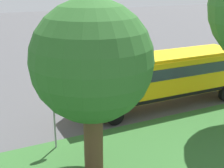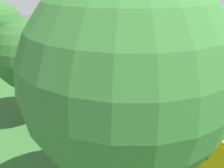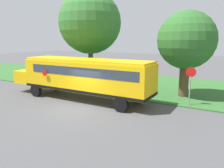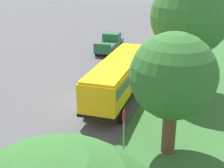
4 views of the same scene
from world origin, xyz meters
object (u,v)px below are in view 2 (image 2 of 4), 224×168
at_px(stop_sign, 62,82).
at_px(oak_tree_beside_bus, 125,73).
at_px(school_bus, 156,111).
at_px(car_silver_nearest, 49,62).
at_px(oak_tree_roadside_mid, 29,55).

bearing_deg(stop_sign, oak_tree_beside_bus, -103.05).
distance_m(school_bus, car_silver_nearest, 14.85).
distance_m(school_bus, oak_tree_roadside_mid, 8.60).
distance_m(oak_tree_beside_bus, oak_tree_roadside_mid, 9.42).
height_order(school_bus, oak_tree_beside_bus, oak_tree_beside_bus).
xyz_separation_m(oak_tree_beside_bus, oak_tree_roadside_mid, (-0.08, 9.25, -1.78)).
bearing_deg(stop_sign, school_bus, -72.63).
xyz_separation_m(oak_tree_roadside_mid, stop_sign, (2.42, 0.83, -2.81)).
xyz_separation_m(oak_tree_beside_bus, stop_sign, (2.34, 10.08, -4.59)).
distance_m(oak_tree_roadside_mid, stop_sign, 3.80).
distance_m(oak_tree_beside_bus, stop_sign, 11.32).
bearing_deg(school_bus, car_silver_nearest, 92.11).
relative_size(school_bus, oak_tree_beside_bus, 1.34).
distance_m(car_silver_nearest, stop_sign, 7.58).
bearing_deg(stop_sign, oak_tree_roadside_mid, -161.00).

